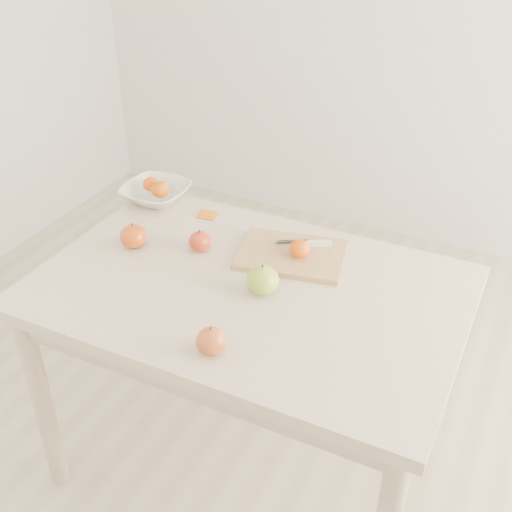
% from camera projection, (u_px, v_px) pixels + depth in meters
% --- Properties ---
extents(ground, '(3.50, 3.50, 0.00)m').
position_uv_depth(ground, '(250.00, 462.00, 2.22)').
color(ground, '#C6B293').
rests_on(ground, ground).
extents(table, '(1.20, 0.80, 0.75)m').
position_uv_depth(table, '(248.00, 313.00, 1.87)').
color(table, beige).
rests_on(table, ground).
extents(cutting_board, '(0.35, 0.29, 0.02)m').
position_uv_depth(cutting_board, '(291.00, 255.00, 1.93)').
color(cutting_board, tan).
rests_on(cutting_board, table).
extents(board_tangerine, '(0.06, 0.06, 0.05)m').
position_uv_depth(board_tangerine, '(300.00, 249.00, 1.89)').
color(board_tangerine, '#CF5407').
rests_on(board_tangerine, cutting_board).
extents(fruit_bowl, '(0.23, 0.23, 0.06)m').
position_uv_depth(fruit_bowl, '(156.00, 193.00, 2.23)').
color(fruit_bowl, white).
rests_on(fruit_bowl, table).
extents(bowl_tangerine_near, '(0.06, 0.06, 0.05)m').
position_uv_depth(bowl_tangerine_near, '(151.00, 184.00, 2.24)').
color(bowl_tangerine_near, '#CF4707').
rests_on(bowl_tangerine_near, fruit_bowl).
extents(bowl_tangerine_far, '(0.06, 0.06, 0.06)m').
position_uv_depth(bowl_tangerine_far, '(160.00, 189.00, 2.20)').
color(bowl_tangerine_far, '#C95807').
rests_on(bowl_tangerine_far, fruit_bowl).
extents(orange_peel_a, '(0.07, 0.05, 0.01)m').
position_uv_depth(orange_peel_a, '(207.00, 216.00, 2.15)').
color(orange_peel_a, orange).
rests_on(orange_peel_a, table).
extents(orange_peel_b, '(0.05, 0.05, 0.01)m').
position_uv_depth(orange_peel_b, '(206.00, 215.00, 2.15)').
color(orange_peel_b, orange).
rests_on(orange_peel_b, table).
extents(paring_knife, '(0.16, 0.08, 0.01)m').
position_uv_depth(paring_knife, '(315.00, 243.00, 1.96)').
color(paring_knife, silver).
rests_on(paring_knife, cutting_board).
extents(apple_green, '(0.09, 0.09, 0.08)m').
position_uv_depth(apple_green, '(262.00, 280.00, 1.76)').
color(apple_green, olive).
rests_on(apple_green, table).
extents(apple_red_a, '(0.07, 0.07, 0.06)m').
position_uv_depth(apple_red_a, '(200.00, 241.00, 1.95)').
color(apple_red_a, maroon).
rests_on(apple_red_a, table).
extents(apple_red_c, '(0.08, 0.08, 0.07)m').
position_uv_depth(apple_red_c, '(211.00, 341.00, 1.56)').
color(apple_red_c, maroon).
rests_on(apple_red_c, table).
extents(apple_red_b, '(0.08, 0.08, 0.07)m').
position_uv_depth(apple_red_b, '(133.00, 236.00, 1.97)').
color(apple_red_b, '#A71C09').
rests_on(apple_red_b, table).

